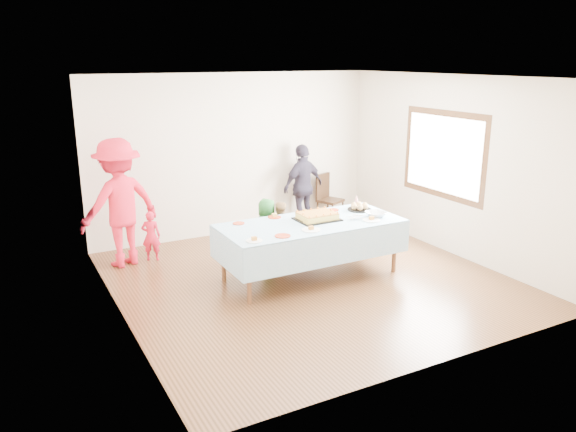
% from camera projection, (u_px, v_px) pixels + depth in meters
% --- Properties ---
extents(ground, '(5.00, 5.00, 0.00)m').
position_uv_depth(ground, '(309.00, 279.00, 7.69)').
color(ground, '#402712').
rests_on(ground, ground).
extents(room_walls, '(5.04, 5.04, 2.72)m').
position_uv_depth(room_walls, '(314.00, 151.00, 7.23)').
color(room_walls, beige).
rests_on(room_walls, ground).
extents(party_table, '(2.50, 1.10, 0.78)m').
position_uv_depth(party_table, '(311.00, 226.00, 7.62)').
color(party_table, brown).
rests_on(party_table, ground).
extents(birthday_cake, '(0.58, 0.45, 0.10)m').
position_uv_depth(birthday_cake, '(317.00, 216.00, 7.71)').
color(birthday_cake, black).
rests_on(birthday_cake, party_table).
extents(rolls_tray, '(0.35, 0.35, 0.11)m').
position_uv_depth(rolls_tray, '(360.00, 207.00, 8.20)').
color(rolls_tray, black).
rests_on(rolls_tray, party_table).
extents(punch_bowl, '(0.28, 0.28, 0.07)m').
position_uv_depth(punch_bowl, '(376.00, 214.00, 7.86)').
color(punch_bowl, silver).
rests_on(punch_bowl, party_table).
extents(party_hat, '(0.11, 0.11, 0.18)m').
position_uv_depth(party_hat, '(356.00, 201.00, 8.38)').
color(party_hat, silver).
rests_on(party_hat, party_table).
extents(fork_pile, '(0.24, 0.18, 0.07)m').
position_uv_depth(fork_pile, '(356.00, 217.00, 7.74)').
color(fork_pile, white).
rests_on(fork_pile, party_table).
extents(plate_red_far_a, '(0.16, 0.16, 0.01)m').
position_uv_depth(plate_red_far_a, '(239.00, 223.00, 7.54)').
color(plate_red_far_a, red).
rests_on(plate_red_far_a, party_table).
extents(plate_red_far_b, '(0.19, 0.19, 0.01)m').
position_uv_depth(plate_red_far_b, '(274.00, 217.00, 7.83)').
color(plate_red_far_b, red).
rests_on(plate_red_far_b, party_table).
extents(plate_red_far_c, '(0.20, 0.20, 0.01)m').
position_uv_depth(plate_red_far_c, '(305.00, 214.00, 8.00)').
color(plate_red_far_c, red).
rests_on(plate_red_far_c, party_table).
extents(plate_red_far_d, '(0.17, 0.17, 0.01)m').
position_uv_depth(plate_red_far_d, '(333.00, 210.00, 8.20)').
color(plate_red_far_d, red).
rests_on(plate_red_far_d, party_table).
extents(plate_red_near, '(0.20, 0.20, 0.01)m').
position_uv_depth(plate_red_near, '(283.00, 236.00, 7.01)').
color(plate_red_near, red).
rests_on(plate_red_near, party_table).
extents(plate_white_left, '(0.20, 0.20, 0.01)m').
position_uv_depth(plate_white_left, '(254.00, 241.00, 6.83)').
color(plate_white_left, white).
rests_on(plate_white_left, party_table).
extents(plate_white_mid, '(0.25, 0.25, 0.01)m').
position_uv_depth(plate_white_mid, '(311.00, 230.00, 7.25)').
color(plate_white_mid, white).
rests_on(plate_white_mid, party_table).
extents(plate_white_right, '(0.24, 0.24, 0.01)m').
position_uv_depth(plate_white_right, '(371.00, 220.00, 7.69)').
color(plate_white_right, white).
rests_on(plate_white_right, party_table).
extents(dining_chair, '(0.51, 0.51, 0.89)m').
position_uv_depth(dining_chair, '(327.00, 196.00, 10.25)').
color(dining_chair, black).
rests_on(dining_chair, ground).
extents(toddler_left, '(0.33, 0.28, 0.76)m').
position_uv_depth(toddler_left, '(151.00, 236.00, 8.33)').
color(toddler_left, red).
rests_on(toddler_left, ground).
extents(toddler_mid, '(0.50, 0.37, 0.94)m').
position_uv_depth(toddler_mid, '(267.00, 229.00, 8.33)').
color(toddler_mid, '#236A2A').
rests_on(toddler_mid, ground).
extents(toddler_right, '(0.52, 0.46, 0.89)m').
position_uv_depth(toddler_right, '(279.00, 231.00, 8.36)').
color(toddler_right, '#AA824F').
rests_on(toddler_right, ground).
extents(adult_left, '(1.35, 1.01, 1.86)m').
position_uv_depth(adult_left, '(119.00, 203.00, 8.01)').
color(adult_left, red).
rests_on(adult_left, ground).
extents(adult_right, '(0.93, 0.56, 1.49)m').
position_uv_depth(adult_right, '(303.00, 186.00, 9.87)').
color(adult_right, '#322D3E').
rests_on(adult_right, ground).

